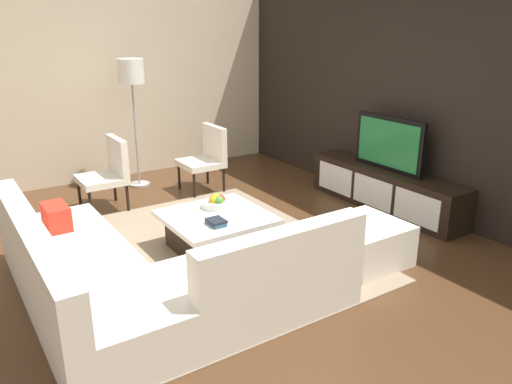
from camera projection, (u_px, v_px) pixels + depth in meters
The scene contains 14 objects.
ground_plane at pixel (213, 256), 4.95m from camera, with size 14.00×14.00×0.00m, color #4C301C.
feature_wall_back at pixel (411, 92), 5.90m from camera, with size 6.40×0.12×2.80m, color black.
side_wall_left at pixel (114, 80), 7.12m from camera, with size 0.12×5.20×2.80m, color beige.
area_rug at pixel (208, 252), 5.03m from camera, with size 3.10×2.53×0.01m, color gray.
media_console at pixel (385, 189), 6.12m from camera, with size 2.14×0.44×0.50m.
television at pixel (389, 143), 5.93m from camera, with size 1.01×0.06×0.64m.
sectional_couch at pixel (144, 277), 3.98m from camera, with size 2.49×2.30×0.79m.
coffee_table at pixel (217, 231), 5.01m from camera, with size 0.95×0.98×0.38m.
accent_chair_near at pixel (109, 170), 6.06m from camera, with size 0.55×0.53×0.87m.
floor_lamp at pixel (131, 79), 6.60m from camera, with size 0.34×0.34×1.73m.
ottoman at pixel (364, 242), 4.77m from camera, with size 0.70×0.70×0.40m, color silver.
fruit_bowl at pixel (216, 202), 5.13m from camera, with size 0.28×0.28×0.14m.
accent_chair_far at pixel (207, 155), 6.75m from camera, with size 0.54×0.52×0.87m.
book_stack at pixel (216, 222), 4.70m from camera, with size 0.21×0.15×0.06m.
Camera 1 is at (3.97, -2.12, 2.20)m, focal length 35.18 mm.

